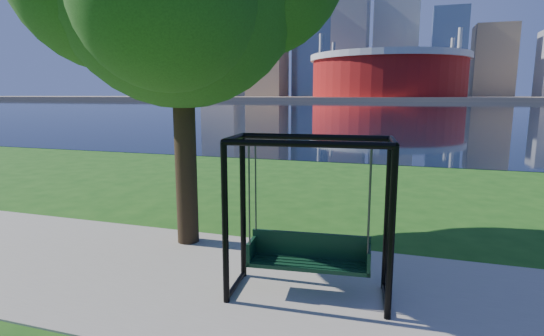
% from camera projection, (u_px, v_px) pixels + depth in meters
% --- Properties ---
extents(ground, '(900.00, 900.00, 0.00)m').
position_uv_depth(ground, '(280.00, 275.00, 6.96)').
color(ground, '#1E5114').
rests_on(ground, ground).
extents(path, '(120.00, 4.00, 0.03)m').
position_uv_depth(path, '(271.00, 287.00, 6.49)').
color(path, '#9E937F').
rests_on(path, ground).
extents(river, '(900.00, 180.00, 0.02)m').
position_uv_depth(river, '(401.00, 107.00, 102.68)').
color(river, black).
rests_on(river, ground).
extents(far_bank, '(900.00, 228.00, 2.00)m').
position_uv_depth(far_bank, '(407.00, 98.00, 293.96)').
color(far_bank, '#937F60').
rests_on(far_bank, ground).
extents(stadium, '(83.00, 83.00, 32.00)m').
position_uv_depth(stadium, '(388.00, 74.00, 228.10)').
color(stadium, maroon).
rests_on(stadium, far_bank).
extents(skyline, '(392.00, 66.00, 96.50)m').
position_uv_depth(skyline, '(403.00, 48.00, 301.90)').
color(skyline, gray).
rests_on(skyline, far_bank).
extents(swing, '(2.38, 1.22, 2.35)m').
position_uv_depth(swing, '(309.00, 221.00, 6.05)').
color(swing, black).
rests_on(swing, ground).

